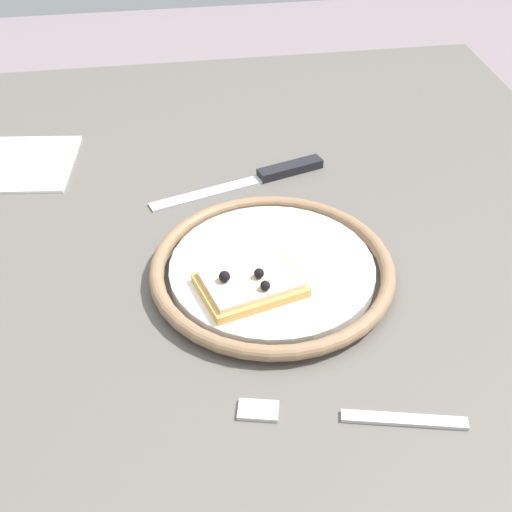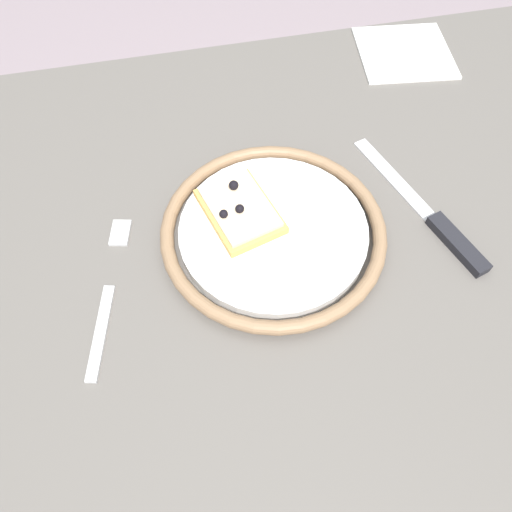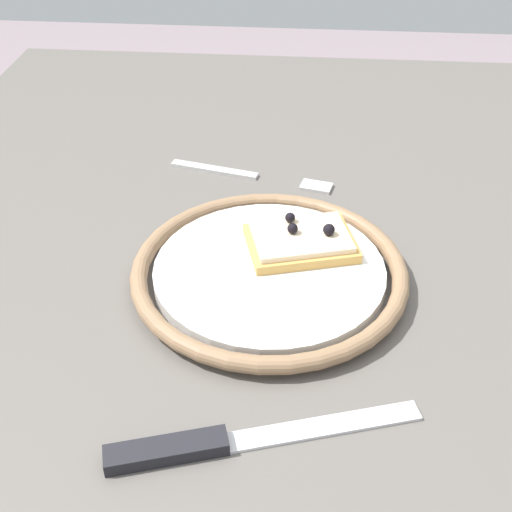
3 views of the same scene
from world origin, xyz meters
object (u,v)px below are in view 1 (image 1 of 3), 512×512
dining_table (307,334)px  knife (268,175)px  fork (349,416)px  plate (272,270)px  napkin (22,164)px  pizza_slice_near (250,283)px

dining_table → knife: (0.20, 0.01, 0.09)m
knife → fork: (-0.39, -0.01, -0.00)m
plate → napkin: size_ratio=1.89×
fork → pizza_slice_near: bearing=21.4°
plate → fork: bearing=-170.0°
dining_table → pizza_slice_near: size_ratio=9.96×
knife → napkin: knife is taller
pizza_slice_near → fork: bearing=-158.6°
dining_table → plate: 0.11m
dining_table → fork: fork is taller
fork → napkin: same height
plate → fork: 0.20m
plate → napkin: (0.28, 0.29, -0.01)m
pizza_slice_near → fork: pizza_slice_near is taller
dining_table → napkin: bearing=49.4°
dining_table → plate: (0.01, 0.04, 0.10)m
plate → pizza_slice_near: 0.05m
dining_table → plate: size_ratio=4.47×
plate → knife: plate is taller
pizza_slice_near → fork: 0.18m
napkin → fork: bearing=-145.4°
plate → pizza_slice_near: pizza_slice_near is taller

